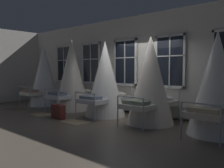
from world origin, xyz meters
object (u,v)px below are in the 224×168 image
cot_second (72,76)px  cot_fifth (217,84)px  cot_first (44,77)px  cot_third (105,80)px  cot_fourth (150,81)px  suitcase_dark (58,112)px

cot_second → cot_fifth: (5.44, -0.02, -0.11)m
cot_first → cot_second: size_ratio=0.94×
cot_third → cot_fifth: bearing=-90.4°
cot_fourth → cot_fifth: bearing=-88.6°
cot_third → suitcase_dark: bearing=146.3°
cot_first → suitcase_dark: 3.30m
cot_first → cot_second: (1.86, 0.03, 0.08)m
cot_third → suitcase_dark: 1.85m
cot_fourth → cot_fifth: (1.85, 0.01, -0.03)m
cot_second → cot_fourth: cot_second is taller
cot_fourth → cot_second: bearing=90.8°
cot_third → cot_fourth: (1.77, 0.02, 0.03)m
cot_first → cot_third: (3.68, -0.02, -0.03)m
cot_second → cot_fifth: size_ratio=1.09×
cot_second → cot_fifth: bearing=-89.2°
cot_fifth → cot_second: bearing=91.0°
suitcase_dark → cot_second: bearing=130.1°
cot_second → cot_fourth: size_ratio=1.06×
cot_fifth → cot_first: bearing=91.3°
cot_first → suitcase_dark: size_ratio=4.51×
cot_third → cot_second: bearing=87.5°
cot_second → cot_third: 1.82m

